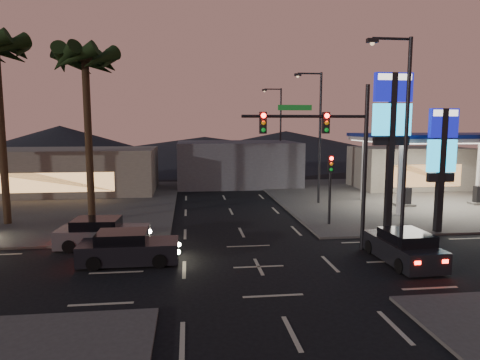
{
  "coord_description": "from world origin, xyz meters",
  "views": [
    {
      "loc": [
        -2.95,
        -17.64,
        6.09
      ],
      "look_at": [
        -0.06,
        6.23,
        3.0
      ],
      "focal_mm": 32.0,
      "sensor_mm": 36.0,
      "label": 1
    }
  ],
  "objects": [
    {
      "name": "ground",
      "position": [
        0.0,
        0.0,
        0.0
      ],
      "size": [
        140.0,
        140.0,
        0.0
      ],
      "primitive_type": "plane",
      "color": "black",
      "rests_on": "ground"
    },
    {
      "name": "corner_lot_ne",
      "position": [
        16.0,
        16.0,
        0.06
      ],
      "size": [
        24.0,
        24.0,
        0.12
      ],
      "primitive_type": "cube",
      "color": "#47443F",
      "rests_on": "ground"
    },
    {
      "name": "corner_lot_nw",
      "position": [
        -16.0,
        16.0,
        0.06
      ],
      "size": [
        24.0,
        24.0,
        0.12
      ],
      "primitive_type": "cube",
      "color": "#47443F",
      "rests_on": "ground"
    },
    {
      "name": "gas_station",
      "position": [
        16.0,
        12.0,
        5.08
      ],
      "size": [
        12.2,
        8.2,
        5.47
      ],
      "color": "silver",
      "rests_on": "ground"
    },
    {
      "name": "convenience_store",
      "position": [
        18.0,
        21.0,
        2.0
      ],
      "size": [
        10.0,
        6.0,
        4.0
      ],
      "primitive_type": "cube",
      "color": "#726B5B",
      "rests_on": "ground"
    },
    {
      "name": "pylon_sign_tall",
      "position": [
        8.5,
        5.5,
        6.39
      ],
      "size": [
        2.2,
        0.35,
        9.0
      ],
      "color": "black",
      "rests_on": "ground"
    },
    {
      "name": "pylon_sign_short",
      "position": [
        11.0,
        4.5,
        4.66
      ],
      "size": [
        1.6,
        0.35,
        7.0
      ],
      "color": "black",
      "rests_on": "ground"
    },
    {
      "name": "traffic_signal_mast",
      "position": [
        3.76,
        1.99,
        5.23
      ],
      "size": [
        6.1,
        0.39,
        8.0
      ],
      "color": "black",
      "rests_on": "ground"
    },
    {
      "name": "pedestal_signal",
      "position": [
        5.5,
        6.98,
        2.92
      ],
      "size": [
        0.32,
        0.39,
        4.3
      ],
      "color": "black",
      "rests_on": "ground"
    },
    {
      "name": "streetlight_near",
      "position": [
        6.79,
        1.0,
        5.72
      ],
      "size": [
        2.14,
        0.25,
        10.0
      ],
      "color": "black",
      "rests_on": "ground"
    },
    {
      "name": "streetlight_mid",
      "position": [
        6.79,
        14.0,
        5.72
      ],
      "size": [
        2.14,
        0.25,
        10.0
      ],
      "color": "black",
      "rests_on": "ground"
    },
    {
      "name": "streetlight_far",
      "position": [
        6.79,
        28.0,
        5.72
      ],
      "size": [
        2.14,
        0.25,
        10.0
      ],
      "color": "black",
      "rests_on": "ground"
    },
    {
      "name": "palm_a",
      "position": [
        -9.0,
        9.5,
        9.43
      ],
      "size": [
        4.41,
        4.41,
        10.86
      ],
      "color": "black",
      "rests_on": "ground"
    },
    {
      "name": "building_far_west",
      "position": [
        -14.0,
        22.0,
        2.0
      ],
      "size": [
        16.0,
        8.0,
        4.0
      ],
      "primitive_type": "cube",
      "color": "#726B5B",
      "rests_on": "ground"
    },
    {
      "name": "building_far_mid",
      "position": [
        2.0,
        26.0,
        2.2
      ],
      "size": [
        12.0,
        9.0,
        4.4
      ],
      "primitive_type": "cube",
      "color": "#4C4C51",
      "rests_on": "ground"
    },
    {
      "name": "hill_left",
      "position": [
        -25.0,
        60.0,
        3.0
      ],
      "size": [
        40.0,
        40.0,
        6.0
      ],
      "primitive_type": "cone",
      "color": "black",
      "rests_on": "ground"
    },
    {
      "name": "hill_right",
      "position": [
        15.0,
        60.0,
        2.5
      ],
      "size": [
        50.0,
        50.0,
        5.0
      ],
      "primitive_type": "cone",
      "color": "black",
      "rests_on": "ground"
    },
    {
      "name": "hill_center",
      "position": [
        0.0,
        60.0,
        2.0
      ],
      "size": [
        60.0,
        60.0,
        4.0
      ],
      "primitive_type": "cone",
      "color": "black",
      "rests_on": "ground"
    },
    {
      "name": "car_lane_a_front",
      "position": [
        -5.68,
        1.21,
        0.67
      ],
      "size": [
        4.44,
        1.9,
        1.44
      ],
      "color": "black",
      "rests_on": "ground"
    },
    {
      "name": "car_lane_b_front",
      "position": [
        -7.31,
        3.89,
        0.69
      ],
      "size": [
        4.64,
        2.14,
        1.48
      ],
      "color": "#5F5F61",
      "rests_on": "ground"
    },
    {
      "name": "suv_station",
      "position": [
        6.5,
        -0.15,
        0.68
      ],
      "size": [
        2.05,
        4.46,
        1.46
      ],
      "color": "black",
      "rests_on": "ground"
    }
  ]
}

